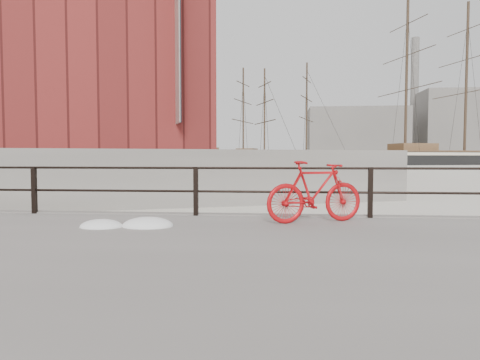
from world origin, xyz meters
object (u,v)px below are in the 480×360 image
(bicycle, at_px, (315,192))
(barque_black, at_px, (464,165))
(workboat_near, at_px, (45,173))
(workboat_far, at_px, (86,169))
(schooner_left, at_px, (235,166))
(schooner_mid, at_px, (274,165))

(bicycle, distance_m, barque_black, 98.88)
(barque_black, distance_m, workboat_near, 86.03)
(barque_black, distance_m, workboat_far, 79.26)
(schooner_left, xyz_separation_m, workboat_near, (-15.26, -37.49, 0.00))
(bicycle, relative_size, barque_black, 0.03)
(schooner_mid, distance_m, workboat_far, 42.23)
(schooner_mid, xyz_separation_m, schooner_left, (-6.93, -10.97, 0.00))
(bicycle, relative_size, schooner_mid, 0.06)
(barque_black, height_order, schooner_left, barque_black)
(bicycle, distance_m, schooner_left, 71.05)
(bicycle, xyz_separation_m, workboat_far, (-26.62, 47.06, -0.92))
(workboat_far, bearing_deg, schooner_mid, 50.45)
(workboat_far, bearing_deg, schooner_left, 49.02)
(barque_black, xyz_separation_m, schooner_left, (-48.63, -20.13, 0.00))
(barque_black, height_order, workboat_far, barque_black)
(workboat_near, height_order, workboat_far, same)
(schooner_mid, bearing_deg, schooner_left, -106.85)
(workboat_near, bearing_deg, schooner_left, 64.06)
(bicycle, bearing_deg, workboat_near, 104.47)
(schooner_left, distance_m, workboat_far, 29.29)
(workboat_near, bearing_deg, bicycle, -57.43)
(barque_black, bearing_deg, schooner_left, -177.01)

